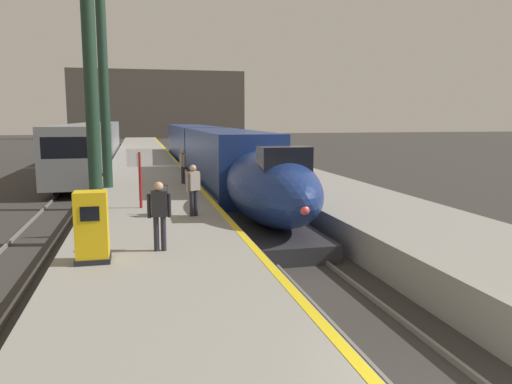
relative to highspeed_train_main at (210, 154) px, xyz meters
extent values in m
cube|color=gray|center=(-4.05, -2.32, -1.40)|extent=(4.80, 110.00, 1.05)
cube|color=gray|center=(4.05, -2.32, -1.40)|extent=(4.80, 110.00, 1.05)
cube|color=yellow|center=(-1.77, -2.32, -0.87)|extent=(0.20, 107.80, 0.01)
cube|color=slate|center=(-0.75, 0.43, -1.86)|extent=(0.08, 110.00, 0.12)
cube|color=slate|center=(0.75, 0.43, -1.86)|extent=(0.08, 110.00, 0.12)
cube|color=slate|center=(-8.85, 0.43, -1.86)|extent=(0.08, 110.00, 0.12)
cube|color=slate|center=(-7.35, 0.43, -1.86)|extent=(0.08, 110.00, 0.12)
ellipsoid|color=navy|center=(0.00, -15.07, -0.09)|extent=(2.78, 7.72, 2.56)
cube|color=#28282D|center=(0.00, -15.46, -1.65)|extent=(2.46, 6.56, 0.55)
cube|color=black|center=(0.00, -16.81, 0.98)|extent=(1.59, 1.00, 0.90)
sphere|color=#F24C4C|center=(0.00, -18.85, -0.24)|extent=(0.28, 0.28, 0.28)
cube|color=navy|center=(0.00, -5.76, 0.15)|extent=(2.90, 14.00, 3.05)
cube|color=black|center=(-1.42, -5.76, 0.70)|extent=(0.04, 11.90, 0.80)
cube|color=black|center=(1.42, -5.76, 0.70)|extent=(0.04, 11.90, 0.80)
cube|color=silver|center=(0.00, -5.76, -1.12)|extent=(2.92, 13.30, 0.24)
cube|color=black|center=(0.00, -10.24, -1.64)|extent=(2.03, 2.20, 0.56)
cube|color=black|center=(0.00, -1.28, -1.64)|extent=(2.03, 2.20, 0.56)
cube|color=navy|center=(0.00, 10.84, 0.15)|extent=(2.90, 18.00, 3.05)
cube|color=black|center=(-1.42, 10.84, 0.70)|extent=(0.04, 15.84, 0.80)
cube|color=black|center=(1.42, 10.84, 0.70)|extent=(0.04, 15.84, 0.80)
cube|color=black|center=(0.00, 4.72, -1.64)|extent=(2.03, 2.20, 0.56)
cube|color=black|center=(0.00, 16.96, -1.64)|extent=(2.03, 2.20, 0.56)
cube|color=gray|center=(-8.10, 3.76, 0.23)|extent=(2.85, 18.00, 3.30)
cube|color=black|center=(-8.10, -5.20, 0.83)|extent=(2.28, 0.08, 1.10)
cube|color=black|center=(-9.49, 3.76, 0.73)|extent=(0.04, 15.30, 0.90)
cube|color=black|center=(-6.71, 3.76, 0.73)|extent=(0.04, 15.30, 0.90)
cube|color=black|center=(-8.10, -2.00, -1.66)|extent=(2.00, 2.00, 0.52)
cube|color=black|center=(-8.10, 9.52, -1.66)|extent=(2.00, 2.00, 0.52)
cube|color=gray|center=(-8.10, 22.36, 0.23)|extent=(2.85, 18.00, 3.30)
cylinder|color=#1E3828|center=(-5.90, -14.68, 3.43)|extent=(0.44, 0.44, 8.60)
cylinder|color=#1E3828|center=(-5.90, -7.98, 4.27)|extent=(0.44, 0.44, 10.29)
cylinder|color=#23232D|center=(-2.70, -15.70, -0.45)|extent=(0.13, 0.13, 0.85)
cylinder|color=#23232D|center=(-2.85, -15.80, -0.45)|extent=(0.13, 0.13, 0.85)
cube|color=gray|center=(-2.78, -15.75, 0.29)|extent=(0.44, 0.39, 0.62)
cylinder|color=gray|center=(-2.57, -15.62, 0.24)|extent=(0.09, 0.09, 0.58)
cylinder|color=gray|center=(-2.98, -15.88, 0.24)|extent=(0.09, 0.09, 0.58)
sphere|color=tan|center=(-2.78, -15.75, 0.71)|extent=(0.22, 0.22, 0.22)
cylinder|color=#23232D|center=(-3.96, -19.92, -0.45)|extent=(0.13, 0.13, 0.85)
cylinder|color=#23232D|center=(-4.13, -19.92, -0.45)|extent=(0.13, 0.13, 0.85)
cube|color=black|center=(-4.04, -19.92, 0.29)|extent=(0.39, 0.23, 0.62)
cylinder|color=black|center=(-3.80, -19.93, 0.24)|extent=(0.09, 0.09, 0.58)
cylinder|color=black|center=(-4.28, -19.91, 0.24)|extent=(0.09, 0.09, 0.58)
sphere|color=tan|center=(-4.04, -19.92, 0.71)|extent=(0.22, 0.22, 0.22)
cylinder|color=#23232D|center=(-2.40, -7.38, -0.45)|extent=(0.13, 0.13, 0.85)
cylinder|color=#23232D|center=(-2.37, -7.55, -0.45)|extent=(0.13, 0.13, 0.85)
cube|color=gray|center=(-2.39, -7.46, 0.29)|extent=(0.29, 0.41, 0.62)
cylinder|color=gray|center=(-2.43, -7.23, 0.24)|extent=(0.09, 0.09, 0.58)
cylinder|color=gray|center=(-2.34, -7.70, 0.24)|extent=(0.09, 0.09, 0.58)
sphere|color=tan|center=(-2.39, -7.46, 0.71)|extent=(0.22, 0.22, 0.22)
cube|color=brown|center=(-3.69, -15.23, -0.57)|extent=(0.40, 0.22, 0.60)
cylinder|color=#262628|center=(-3.79, -15.23, -0.09)|extent=(0.02, 0.02, 0.36)
cylinder|color=#262628|center=(-3.59, -15.23, -0.09)|extent=(0.02, 0.02, 0.36)
cube|color=#262628|center=(-3.69, -15.23, 0.10)|extent=(0.22, 0.03, 0.02)
cube|color=yellow|center=(-5.55, -20.55, -0.07)|extent=(0.70, 0.56, 1.60)
cube|color=black|center=(-5.55, -20.84, 0.28)|extent=(0.40, 0.02, 0.32)
cube|color=black|center=(-5.55, -20.55, -0.81)|extent=(0.76, 0.62, 0.12)
cylinder|color=maroon|center=(-4.45, -13.82, 0.13)|extent=(0.10, 0.10, 2.00)
cube|color=white|center=(-4.45, -13.82, 0.93)|extent=(0.90, 0.06, 0.64)
cube|color=#4C4742|center=(0.00, 74.93, 5.08)|extent=(36.00, 2.00, 14.00)
camera|label=1|loc=(-4.49, -31.92, 2.33)|focal=35.02mm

